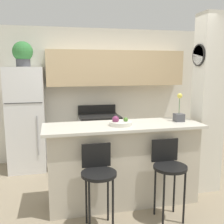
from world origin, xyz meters
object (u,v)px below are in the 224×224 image
Objects in this scene: refrigerator at (26,119)px; bar_stool_left at (98,174)px; trash_bin at (59,160)px; orchid_vase at (179,114)px; fruit_bowl at (120,123)px; stove_range at (100,138)px; potted_plant_on_fridge at (23,53)px; bar_stool_right at (169,167)px.

bar_stool_left is (0.93, -2.03, -0.27)m from refrigerator.
refrigerator is 0.92m from trash_bin.
orchid_vase is 0.86m from fruit_bowl.
bar_stool_left is at bearing -100.64° from stove_range.
orchid_vase is (2.15, -1.51, -0.86)m from potted_plant_on_fridge.
orchid_vase reaches higher than stove_range.
orchid_vase is (2.15, -1.51, 0.27)m from refrigerator.
potted_plant_on_fridge is 2.77m from orchid_vase.
fruit_bowl is at bearing 50.84° from bar_stool_left.
fruit_bowl is at bearing -50.61° from refrigerator.
bar_stool_right is at bearing -48.91° from refrigerator.
bar_stool_right is 2.50× the size of trash_bin.
bar_stool_left is 2.50× the size of trash_bin.
potted_plant_on_fridge reaches higher than orchid_vase.
potted_plant_on_fridge is at bearing 156.75° from trash_bin.
stove_range reaches higher than bar_stool_right.
fruit_bowl reaches higher than bar_stool_right.
bar_stool_right is at bearing -125.77° from orchid_vase.
potted_plant_on_fridge reaches higher than refrigerator.
bar_stool_right is (1.77, -2.03, -0.27)m from refrigerator.
potted_plant_on_fridge is 1.94m from trash_bin.
orchid_vase is at bearing -61.86° from stove_range.
trash_bin is (-1.24, 1.81, -0.45)m from bar_stool_right.
fruit_bowl is at bearing -90.70° from stove_range.
trash_bin is at bearing 141.48° from orchid_vase.
refrigerator reaches higher than bar_stool_left.
fruit_bowl reaches higher than bar_stool_left.
potted_plant_on_fridge is (-0.93, 2.04, 1.40)m from bar_stool_left.
potted_plant_on_fridge is 2.25m from fruit_bowl.
bar_stool_right is 2.45× the size of orchid_vase.
bar_stool_right is (0.85, 0.00, 0.00)m from bar_stool_left.
refrigerator is 1.39m from stove_range.
stove_range is at bearing 79.36° from bar_stool_left.
fruit_bowl is (-0.85, -0.07, -0.07)m from orchid_vase.
orchid_vase is 2.29m from trash_bin.
stove_range is at bearing 19.04° from trash_bin.
refrigerator is at bearing 114.50° from bar_stool_left.
bar_stool_left is 3.21× the size of fruit_bowl.
orchid_vase reaches higher than bar_stool_left.
stove_range reaches higher than trash_bin.
orchid_vase is 1.02× the size of trash_bin.
stove_range is 1.12× the size of bar_stool_left.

